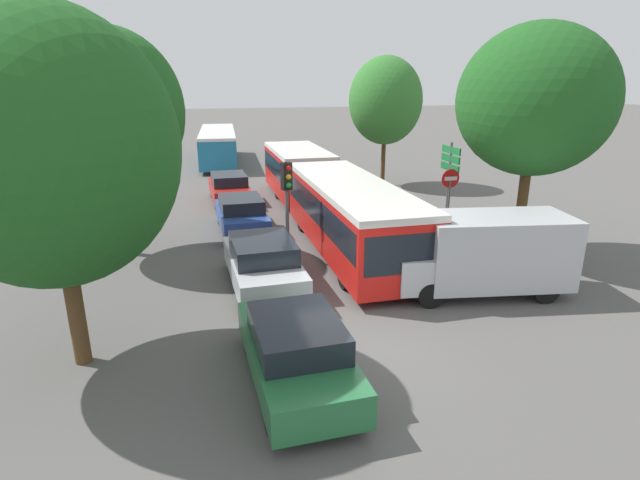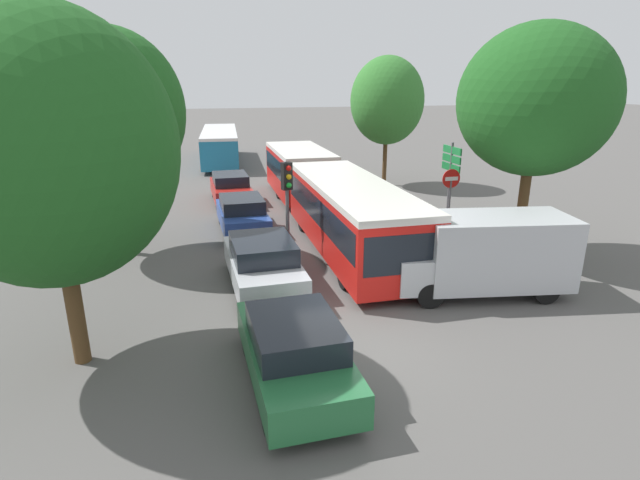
% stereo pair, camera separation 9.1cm
% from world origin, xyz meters
% --- Properties ---
extents(ground_plane, '(200.00, 200.00, 0.00)m').
position_xyz_m(ground_plane, '(0.00, 0.00, 0.00)').
color(ground_plane, '#565451').
extents(articulated_bus, '(2.62, 17.14, 2.54)m').
position_xyz_m(articulated_bus, '(1.79, 10.16, 1.47)').
color(articulated_bus, red).
rests_on(articulated_bus, ground).
extents(city_bus_rear, '(3.06, 11.12, 2.37)m').
position_xyz_m(city_bus_rear, '(-1.71, 28.15, 1.37)').
color(city_bus_rear, teal).
rests_on(city_bus_rear, ground).
extents(queued_car_green, '(1.95, 4.32, 1.48)m').
position_xyz_m(queued_car_green, '(-1.68, -1.07, 0.75)').
color(queued_car_green, '#236638').
rests_on(queued_car_green, ground).
extents(queued_car_silver, '(2.03, 4.50, 1.54)m').
position_xyz_m(queued_car_silver, '(-1.66, 4.01, 0.78)').
color(queued_car_silver, '#B7BABF').
rests_on(queued_car_silver, ground).
extents(queued_car_blue, '(1.91, 4.22, 1.45)m').
position_xyz_m(queued_car_blue, '(-1.74, 9.96, 0.73)').
color(queued_car_blue, '#284799').
rests_on(queued_car_blue, ground).
extents(queued_car_red, '(1.92, 4.26, 1.46)m').
position_xyz_m(queued_car_red, '(-1.84, 15.24, 0.74)').
color(queued_car_red, '#B21E19').
rests_on(queued_car_red, ground).
extents(white_van, '(5.24, 2.68, 2.31)m').
position_xyz_m(white_van, '(4.54, 2.13, 1.24)').
color(white_van, '#B7BABF').
rests_on(white_van, ground).
extents(traffic_light, '(0.38, 0.39, 3.40)m').
position_xyz_m(traffic_light, '(-0.53, 6.06, 2.50)').
color(traffic_light, '#56595E').
rests_on(traffic_light, ground).
extents(no_entry_sign, '(0.70, 0.08, 2.82)m').
position_xyz_m(no_entry_sign, '(5.70, 6.68, 1.88)').
color(no_entry_sign, '#56595E').
rests_on(no_entry_sign, ground).
extents(direction_sign_post, '(0.10, 1.40, 3.60)m').
position_xyz_m(direction_sign_post, '(6.42, 8.12, 2.57)').
color(direction_sign_post, '#56595E').
rests_on(direction_sign_post, ground).
extents(tree_left_near, '(4.98, 4.98, 7.43)m').
position_xyz_m(tree_left_near, '(-6.19, 0.92, 4.55)').
color(tree_left_near, '#51381E').
rests_on(tree_left_near, ground).
extents(tree_left_mid, '(4.77, 4.77, 7.63)m').
position_xyz_m(tree_left_mid, '(-5.88, 8.12, 4.82)').
color(tree_left_mid, '#51381E').
rests_on(tree_left_mid, ground).
extents(tree_right_near, '(5.02, 5.02, 7.72)m').
position_xyz_m(tree_right_near, '(7.44, 4.76, 5.28)').
color(tree_right_near, '#51381E').
rests_on(tree_right_near, ground).
extents(tree_right_mid, '(4.11, 4.11, 7.22)m').
position_xyz_m(tree_right_mid, '(7.19, 17.43, 4.79)').
color(tree_right_mid, '#51381E').
rests_on(tree_right_mid, ground).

